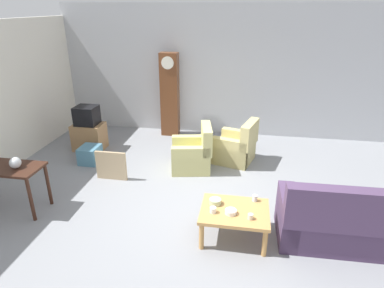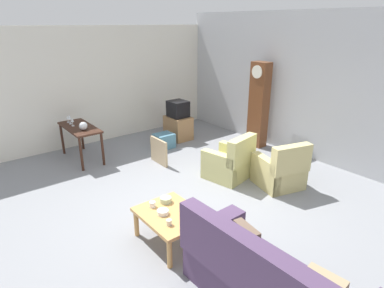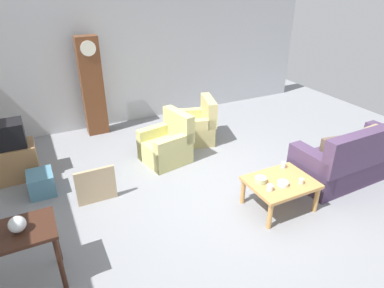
{
  "view_description": "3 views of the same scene",
  "coord_description": "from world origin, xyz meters",
  "px_view_note": "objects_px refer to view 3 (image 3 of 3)",
  "views": [
    {
      "loc": [
        0.55,
        -4.68,
        3.11
      ],
      "look_at": [
        -0.31,
        0.35,
        0.97
      ],
      "focal_mm": 30.88,
      "sensor_mm": 36.0,
      "label": 1
    },
    {
      "loc": [
        3.7,
        -2.89,
        2.94
      ],
      "look_at": [
        -0.27,
        0.25,
        1.04
      ],
      "focal_mm": 30.33,
      "sensor_mm": 36.0,
      "label": 2
    },
    {
      "loc": [
        -2.51,
        -3.82,
        3.16
      ],
      "look_at": [
        -0.42,
        0.37,
        0.77
      ],
      "focal_mm": 31.31,
      "sensor_mm": 36.0,
      "label": 3
    }
  ],
  "objects_px": {
    "couch_floral": "(354,159)",
    "glass_dome_cloche": "(17,224)",
    "coffee_table_wood": "(280,185)",
    "storage_box_blue": "(41,183)",
    "cup_white_porcelain": "(270,188)",
    "bowl_white_stacked": "(283,183)",
    "bowl_shallow_green": "(261,180)",
    "cup_blue_rimmed": "(283,165)",
    "grandfather_clock": "(92,87)",
    "cup_cream_tall": "(301,181)",
    "armchair_olive_near": "(167,145)",
    "tv_stand_cabinet": "(16,162)",
    "tv_crt": "(8,134)",
    "armchair_olive_far": "(196,127)",
    "framed_picture_leaning": "(96,186)"
  },
  "relations": [
    {
      "from": "couch_floral",
      "to": "glass_dome_cloche",
      "type": "height_order",
      "value": "couch_floral"
    },
    {
      "from": "coffee_table_wood",
      "to": "storage_box_blue",
      "type": "bearing_deg",
      "value": 147.94
    },
    {
      "from": "cup_white_porcelain",
      "to": "storage_box_blue",
      "type": "bearing_deg",
      "value": 143.82
    },
    {
      "from": "bowl_white_stacked",
      "to": "bowl_shallow_green",
      "type": "height_order",
      "value": "bowl_shallow_green"
    },
    {
      "from": "cup_white_porcelain",
      "to": "cup_blue_rimmed",
      "type": "bearing_deg",
      "value": 34.7
    },
    {
      "from": "grandfather_clock",
      "to": "cup_white_porcelain",
      "type": "xyz_separation_m",
      "value": [
        1.55,
        -4.02,
        -0.54
      ]
    },
    {
      "from": "cup_cream_tall",
      "to": "cup_white_porcelain",
      "type": "bearing_deg",
      "value": 172.81
    },
    {
      "from": "grandfather_clock",
      "to": "storage_box_blue",
      "type": "xyz_separation_m",
      "value": [
        -1.31,
        -1.93,
        -0.87
      ]
    },
    {
      "from": "grandfather_clock",
      "to": "glass_dome_cloche",
      "type": "height_order",
      "value": "grandfather_clock"
    },
    {
      "from": "armchair_olive_near",
      "to": "storage_box_blue",
      "type": "distance_m",
      "value": 2.22
    },
    {
      "from": "tv_stand_cabinet",
      "to": "bowl_shallow_green",
      "type": "distance_m",
      "value": 4.09
    },
    {
      "from": "armchair_olive_near",
      "to": "couch_floral",
      "type": "bearing_deg",
      "value": -36.82
    },
    {
      "from": "armchair_olive_near",
      "to": "coffee_table_wood",
      "type": "relative_size",
      "value": 0.96
    },
    {
      "from": "coffee_table_wood",
      "to": "tv_crt",
      "type": "bearing_deg",
      "value": 142.66
    },
    {
      "from": "cup_white_porcelain",
      "to": "cup_cream_tall",
      "type": "bearing_deg",
      "value": -7.19
    },
    {
      "from": "tv_stand_cabinet",
      "to": "cup_white_porcelain",
      "type": "relative_size",
      "value": 7.64
    },
    {
      "from": "couch_floral",
      "to": "tv_crt",
      "type": "bearing_deg",
      "value": 153.69
    },
    {
      "from": "cup_cream_tall",
      "to": "couch_floral",
      "type": "bearing_deg",
      "value": 11.14
    },
    {
      "from": "armchair_olive_far",
      "to": "armchair_olive_near",
      "type": "bearing_deg",
      "value": -149.72
    },
    {
      "from": "grandfather_clock",
      "to": "cup_blue_rimmed",
      "type": "bearing_deg",
      "value": -59.7
    },
    {
      "from": "couch_floral",
      "to": "storage_box_blue",
      "type": "xyz_separation_m",
      "value": [
        -4.83,
        1.87,
        -0.17
      ]
    },
    {
      "from": "bowl_white_stacked",
      "to": "framed_picture_leaning",
      "type": "bearing_deg",
      "value": 148.45
    },
    {
      "from": "cup_cream_tall",
      "to": "cup_blue_rimmed",
      "type": "bearing_deg",
      "value": 82.51
    },
    {
      "from": "tv_stand_cabinet",
      "to": "cup_blue_rimmed",
      "type": "relative_size",
      "value": 7.06
    },
    {
      "from": "grandfather_clock",
      "to": "tv_stand_cabinet",
      "type": "bearing_deg",
      "value": -142.6
    },
    {
      "from": "glass_dome_cloche",
      "to": "bowl_shallow_green",
      "type": "relative_size",
      "value": 1.02
    },
    {
      "from": "grandfather_clock",
      "to": "tv_crt",
      "type": "relative_size",
      "value": 4.33
    },
    {
      "from": "tv_crt",
      "to": "cup_blue_rimmed",
      "type": "relative_size",
      "value": 4.98
    },
    {
      "from": "tv_stand_cabinet",
      "to": "armchair_olive_near",
      "type": "bearing_deg",
      "value": -13.08
    },
    {
      "from": "bowl_white_stacked",
      "to": "tv_crt",
      "type": "bearing_deg",
      "value": 141.22
    },
    {
      "from": "armchair_olive_far",
      "to": "tv_crt",
      "type": "bearing_deg",
      "value": 178.43
    },
    {
      "from": "grandfather_clock",
      "to": "cup_cream_tall",
      "type": "relative_size",
      "value": 26.91
    },
    {
      "from": "couch_floral",
      "to": "bowl_shallow_green",
      "type": "distance_m",
      "value": 1.97
    },
    {
      "from": "coffee_table_wood",
      "to": "bowl_white_stacked",
      "type": "relative_size",
      "value": 6.03
    },
    {
      "from": "couch_floral",
      "to": "cup_white_porcelain",
      "type": "bearing_deg",
      "value": -173.56
    },
    {
      "from": "grandfather_clock",
      "to": "cup_blue_rimmed",
      "type": "height_order",
      "value": "grandfather_clock"
    },
    {
      "from": "armchair_olive_near",
      "to": "framed_picture_leaning",
      "type": "height_order",
      "value": "armchair_olive_near"
    },
    {
      "from": "armchair_olive_near",
      "to": "tv_crt",
      "type": "relative_size",
      "value": 1.92
    },
    {
      "from": "cup_white_porcelain",
      "to": "bowl_shallow_green",
      "type": "relative_size",
      "value": 0.51
    },
    {
      "from": "tv_crt",
      "to": "cup_blue_rimmed",
      "type": "distance_m",
      "value": 4.46
    },
    {
      "from": "bowl_shallow_green",
      "to": "glass_dome_cloche",
      "type": "bearing_deg",
      "value": -179.87
    },
    {
      "from": "framed_picture_leaning",
      "to": "storage_box_blue",
      "type": "relative_size",
      "value": 1.31
    },
    {
      "from": "couch_floral",
      "to": "armchair_olive_far",
      "type": "relative_size",
      "value": 2.19
    },
    {
      "from": "couch_floral",
      "to": "storage_box_blue",
      "type": "bearing_deg",
      "value": 158.84
    },
    {
      "from": "couch_floral",
      "to": "framed_picture_leaning",
      "type": "bearing_deg",
      "value": 163.1
    },
    {
      "from": "cup_white_porcelain",
      "to": "bowl_shallow_green",
      "type": "bearing_deg",
      "value": 88.27
    },
    {
      "from": "tv_crt",
      "to": "cup_blue_rimmed",
      "type": "xyz_separation_m",
      "value": [
        3.76,
        -2.37,
        -0.31
      ]
    },
    {
      "from": "framed_picture_leaning",
      "to": "bowl_shallow_green",
      "type": "relative_size",
      "value": 3.45
    },
    {
      "from": "armchair_olive_near",
      "to": "storage_box_blue",
      "type": "bearing_deg",
      "value": -177.68
    },
    {
      "from": "couch_floral",
      "to": "tv_stand_cabinet",
      "type": "distance_m",
      "value": 5.75
    }
  ]
}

